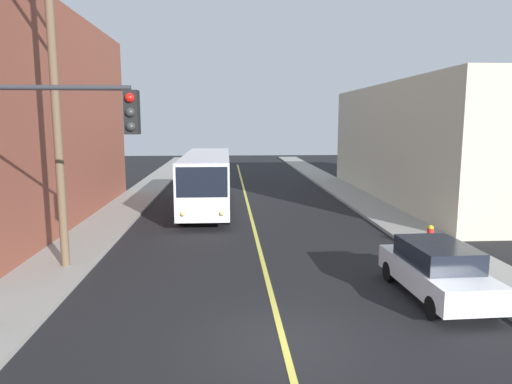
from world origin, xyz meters
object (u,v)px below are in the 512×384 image
at_px(parked_car_white, 436,270).
at_px(traffic_signal_left_corner, 47,156).
at_px(city_bus, 207,178).
at_px(utility_pole_near, 55,87).
at_px(fire_hydrant, 430,235).

xyz_separation_m(parked_car_white, traffic_signal_left_corner, (-10.17, -1.64, 3.46)).
relative_size(city_bus, utility_pole_near, 1.10).
distance_m(traffic_signal_left_corner, fire_hydrant, 14.47).
bearing_deg(utility_pole_near, traffic_signal_left_corner, -73.43).
xyz_separation_m(traffic_signal_left_corner, fire_hydrant, (12.26, 6.73, -3.72)).
xyz_separation_m(city_bus, utility_pole_near, (-4.46, -11.13, 4.39)).
distance_m(city_bus, traffic_signal_left_corner, 16.56).
bearing_deg(parked_car_white, utility_pole_near, 164.06).
distance_m(parked_car_white, fire_hydrant, 5.51).
bearing_deg(utility_pole_near, city_bus, 68.18).
height_order(utility_pole_near, fire_hydrant, utility_pole_near).
xyz_separation_m(utility_pole_near, fire_hydrant, (13.74, 1.76, -5.62)).
height_order(traffic_signal_left_corner, fire_hydrant, traffic_signal_left_corner).
relative_size(city_bus, parked_car_white, 2.73).
bearing_deg(city_bus, parked_car_white, -63.56).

